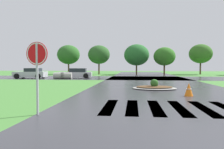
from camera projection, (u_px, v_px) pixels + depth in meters
ground_plane at (217, 146)px, 4.38m from camera, size 120.00×120.00×0.10m
asphalt_roadway at (159, 89)px, 14.31m from camera, size 9.95×80.00×0.01m
asphalt_cross_road at (147, 78)px, 27.54m from camera, size 90.00×8.96×0.01m
crosswalk_stripes at (179, 108)px, 8.04m from camera, size 5.85×3.19×0.01m
stop_sign at (37, 61)px, 6.83m from camera, size 0.76×0.12×2.39m
median_island at (154, 87)px, 14.66m from camera, size 3.04×2.22×0.68m
car_silver_hatch at (31, 73)px, 27.10m from camera, size 4.11×2.46×1.31m
car_white_sedan at (76, 73)px, 27.78m from camera, size 4.44×2.51×1.28m
drainage_pipe_stack at (63, 76)px, 25.69m from camera, size 2.26×1.03×0.79m
traffic_cone at (189, 90)px, 11.18m from camera, size 0.45×0.45×0.70m
background_treeline at (138, 55)px, 38.67m from camera, size 34.12×6.61×5.62m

